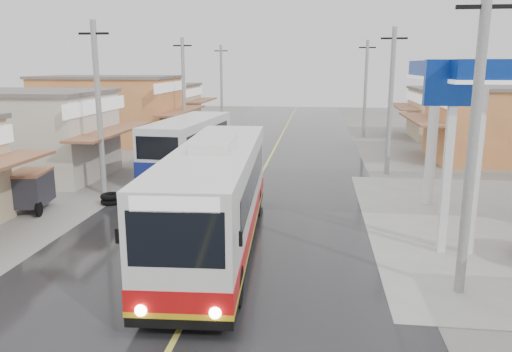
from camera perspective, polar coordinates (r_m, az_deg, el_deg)
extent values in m
plane|color=slate|center=(14.76, -5.68, -11.63)|extent=(120.00, 120.00, 0.00)
cube|color=black|center=(28.92, 0.79, 0.59)|extent=(12.00, 90.00, 0.02)
cube|color=#D8CC4C|center=(28.91, 0.79, 0.61)|extent=(0.15, 90.00, 0.01)
cylinder|color=white|center=(22.90, 19.44, 3.63)|extent=(0.44, 0.44, 5.50)
cylinder|color=white|center=(17.17, 23.60, 0.49)|extent=(0.44, 0.44, 5.50)
cube|color=white|center=(16.91, 21.08, 1.40)|extent=(0.25, 0.25, 6.00)
cube|color=navy|center=(16.64, 21.76, 9.86)|extent=(1.80, 0.30, 1.40)
cube|color=silver|center=(16.44, -4.58, -1.69)|extent=(3.05, 11.80, 2.87)
cube|color=black|center=(16.88, -4.49, -6.74)|extent=(3.07, 11.82, 0.29)
cube|color=red|center=(16.73, -4.52, -5.17)|extent=(3.10, 11.84, 0.54)
cube|color=gold|center=(16.83, -4.50, -6.21)|extent=(3.11, 11.85, 0.14)
cube|color=black|center=(16.83, -4.36, -0.24)|extent=(2.96, 9.37, 0.97)
cube|color=black|center=(10.87, -9.14, -7.13)|extent=(2.14, 0.23, 1.27)
cube|color=black|center=(21.98, -2.38, 3.09)|extent=(2.14, 0.23, 1.07)
cube|color=white|center=(10.63, -9.29, -3.17)|extent=(1.94, 0.22, 0.34)
cube|color=silver|center=(16.12, -4.68, 3.77)|extent=(1.32, 2.98, 0.29)
cylinder|color=black|center=(13.35, -11.76, -11.96)|extent=(0.40, 1.09, 1.07)
cylinder|color=black|center=(12.96, -2.41, -12.47)|extent=(0.40, 1.09, 1.07)
cylinder|color=black|center=(20.51, -5.95, -2.97)|extent=(0.40, 1.09, 1.07)
cylinder|color=black|center=(20.25, 0.02, -3.10)|extent=(0.40, 1.09, 1.07)
sphere|color=#FFF2CC|center=(11.67, -13.03, -14.72)|extent=(0.29, 0.29, 0.27)
sphere|color=#FFF2CC|center=(11.32, -4.69, -15.32)|extent=(0.29, 0.29, 0.27)
cube|color=black|center=(11.49, -15.56, -6.60)|extent=(0.08, 0.08, 0.34)
cube|color=black|center=(10.90, -1.76, -7.18)|extent=(0.08, 0.08, 0.34)
cube|color=silver|center=(28.45, -7.69, 3.94)|extent=(3.14, 9.31, 2.54)
cube|color=navy|center=(28.59, -7.64, 2.23)|extent=(3.18, 9.35, 1.02)
cube|color=black|center=(28.40, -7.71, 4.65)|extent=(3.06, 7.79, 0.91)
cube|color=black|center=(24.22, -11.19, 3.15)|extent=(2.14, 0.29, 1.12)
cylinder|color=black|center=(26.10, -12.21, 0.14)|extent=(0.38, 1.04, 1.02)
cylinder|color=black|center=(25.31, -7.64, -0.07)|extent=(0.38, 1.04, 1.02)
cylinder|color=black|center=(32.04, -7.59, 2.61)|extent=(0.38, 1.04, 1.02)
cylinder|color=black|center=(31.40, -3.79, 2.49)|extent=(0.38, 1.04, 1.02)
imported|color=black|center=(18.69, -12.03, -4.89)|extent=(0.76, 1.96, 1.02)
imported|color=#296722|center=(18.29, -12.36, -2.91)|extent=(0.63, 0.43, 1.69)
cube|color=#26262D|center=(22.98, -24.32, -1.32)|extent=(1.61, 2.19, 1.30)
cube|color=brown|center=(22.84, -24.48, 0.38)|extent=(1.67, 2.25, 0.10)
cylinder|color=black|center=(22.79, -26.45, -3.33)|extent=(0.28, 0.62, 0.60)
cylinder|color=black|center=(24.02, -25.13, -2.43)|extent=(0.28, 0.62, 0.60)
cylinder|color=black|center=(22.11, -23.57, -3.52)|extent=(0.22, 0.61, 0.60)
torus|color=black|center=(23.05, -16.22, -2.79)|extent=(0.92, 0.92, 0.24)
torus|color=black|center=(22.99, -16.26, -2.22)|extent=(0.92, 0.92, 0.24)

